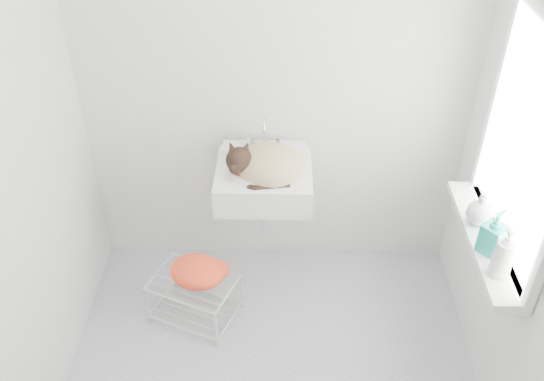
{
  "coord_description": "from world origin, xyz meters",
  "views": [
    {
      "loc": [
        0.04,
        -1.95,
        2.72
      ],
      "look_at": [
        -0.01,
        0.5,
        0.88
      ],
      "focal_mm": 39.36,
      "sensor_mm": 36.0,
      "label": 1
    }
  ],
  "objects_px": {
    "cat": "(266,164)",
    "bottle_c": "(477,222)",
    "wire_rack": "(194,296)",
    "sink": "(264,169)",
    "bottle_b": "(489,251)",
    "bottle_a": "(498,274)"
  },
  "relations": [
    {
      "from": "cat",
      "to": "sink",
      "type": "bearing_deg",
      "value": 133.32
    },
    {
      "from": "cat",
      "to": "bottle_b",
      "type": "relative_size",
      "value": 2.02
    },
    {
      "from": "wire_rack",
      "to": "bottle_c",
      "type": "bearing_deg",
      "value": -5.3
    },
    {
      "from": "cat",
      "to": "bottle_c",
      "type": "bearing_deg",
      "value": -16.06
    },
    {
      "from": "sink",
      "to": "wire_rack",
      "type": "distance_m",
      "value": 0.86
    },
    {
      "from": "cat",
      "to": "bottle_c",
      "type": "height_order",
      "value": "cat"
    },
    {
      "from": "bottle_a",
      "to": "bottle_b",
      "type": "relative_size",
      "value": 0.97
    },
    {
      "from": "sink",
      "to": "wire_rack",
      "type": "bearing_deg",
      "value": -143.2
    },
    {
      "from": "sink",
      "to": "cat",
      "type": "bearing_deg",
      "value": -52.41
    },
    {
      "from": "bottle_b",
      "to": "bottle_c",
      "type": "relative_size",
      "value": 1.29
    },
    {
      "from": "cat",
      "to": "bottle_a",
      "type": "bearing_deg",
      "value": -30.7
    },
    {
      "from": "bottle_a",
      "to": "bottle_c",
      "type": "bearing_deg",
      "value": 90.0
    },
    {
      "from": "cat",
      "to": "bottle_a",
      "type": "height_order",
      "value": "cat"
    },
    {
      "from": "bottle_a",
      "to": "sink",
      "type": "bearing_deg",
      "value": 143.3
    },
    {
      "from": "bottle_c",
      "to": "cat",
      "type": "bearing_deg",
      "value": 158.2
    },
    {
      "from": "wire_rack",
      "to": "bottle_c",
      "type": "relative_size",
      "value": 2.67
    },
    {
      "from": "cat",
      "to": "bottle_b",
      "type": "distance_m",
      "value": 1.22
    },
    {
      "from": "wire_rack",
      "to": "bottle_c",
      "type": "height_order",
      "value": "bottle_c"
    },
    {
      "from": "wire_rack",
      "to": "bottle_a",
      "type": "xyz_separation_m",
      "value": [
        1.46,
        -0.49,
        0.7
      ]
    },
    {
      "from": "sink",
      "to": "wire_rack",
      "type": "xyz_separation_m",
      "value": [
        -0.4,
        -0.3,
        -0.7
      ]
    },
    {
      "from": "sink",
      "to": "bottle_c",
      "type": "distance_m",
      "value": 1.14
    },
    {
      "from": "bottle_b",
      "to": "cat",
      "type": "bearing_deg",
      "value": 149.22
    }
  ]
}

